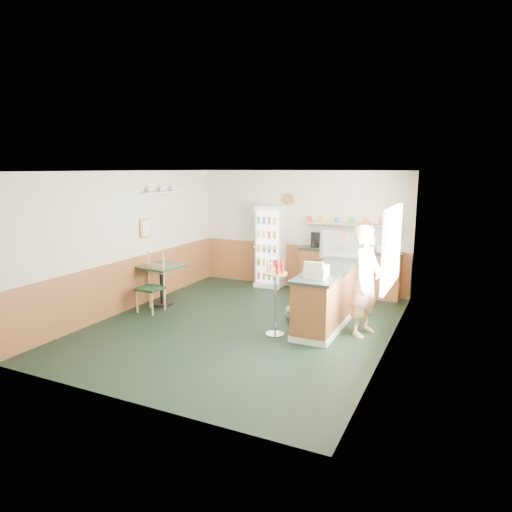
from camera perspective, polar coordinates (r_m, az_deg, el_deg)
The scene contains 13 objects.
ground at distance 8.22m, azimuth -1.73°, elevation -8.62°, with size 6.00×6.00×0.00m, color black.
room_envelope at distance 8.59m, azimuth -0.91°, elevation 2.72°, with size 5.04×6.02×2.72m.
service_counter at distance 8.57m, azimuth 9.67°, elevation -4.72°, with size 0.68×3.01×1.01m.
back_counter at distance 10.21m, azimuth 11.46°, elevation -1.75°, with size 2.24×0.42×1.69m.
drinks_fridge at distance 10.66m, azimuth 1.82°, elevation 1.21°, with size 0.63×0.53×1.91m.
display_case at distance 9.09m, azimuth 11.10°, elevation 1.34°, with size 0.91×0.48×0.52m.
cash_register at distance 7.41m, azimuth 7.56°, elevation -1.96°, with size 0.34×0.36×0.20m, color beige.
shopkeeper at distance 7.72m, azimuth 13.55°, elevation -3.07°, with size 0.61×0.44×1.84m, color tan.
condiment_stand at distance 7.52m, azimuth 2.43°, elevation -3.93°, with size 0.40×0.40×1.25m.
newspaper_rack at distance 8.50m, azimuth 7.04°, elevation -4.51°, with size 0.09×0.46×0.54m.
cafe_table at distance 9.45m, azimuth -11.73°, elevation -2.60°, with size 0.82×0.82×0.82m.
cafe_chair at distance 9.10m, azimuth -12.74°, elevation -2.97°, with size 0.45×0.45×1.16m.
dog_doorstop at distance 8.48m, azimuth 4.40°, elevation -7.07°, with size 0.23×0.30×0.28m.
Camera 1 is at (3.53, -6.89, 2.75)m, focal length 32.00 mm.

